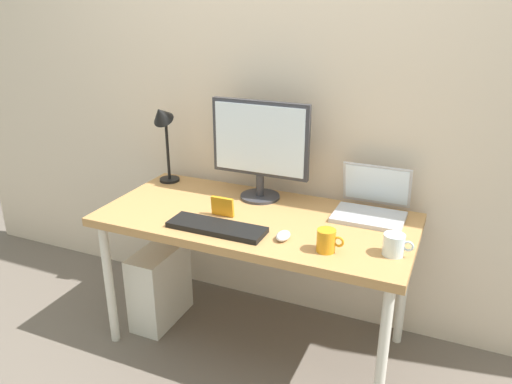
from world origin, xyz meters
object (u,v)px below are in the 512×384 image
(laptop, at_px, (372,203))
(glass_cup, at_px, (394,245))
(desk, at_px, (256,227))
(coffee_mug, at_px, (327,241))
(desk_lamp, at_px, (163,126))
(photo_frame, at_px, (222,206))
(computer_tower, at_px, (160,285))
(monitor, at_px, (260,145))
(keyboard, at_px, (217,227))
(mouse, at_px, (283,236))

(laptop, relative_size, glass_cup, 2.66)
(glass_cup, bearing_deg, desk, 169.02)
(coffee_mug, bearing_deg, desk_lamp, 157.89)
(photo_frame, xyz_separation_m, computer_tower, (-0.41, 0.03, -0.54))
(monitor, xyz_separation_m, laptop, (0.56, 0.02, -0.22))
(laptop, distance_m, photo_frame, 0.70)
(photo_frame, bearing_deg, laptop, 24.91)
(desk, bearing_deg, computer_tower, -176.55)
(keyboard, distance_m, computer_tower, 0.70)
(desk_lamp, relative_size, computer_tower, 1.06)
(photo_frame, bearing_deg, coffee_mug, -14.77)
(monitor, distance_m, laptop, 0.60)
(desk_lamp, bearing_deg, monitor, -0.07)
(glass_cup, xyz_separation_m, computer_tower, (-1.20, 0.09, -0.54))
(mouse, distance_m, photo_frame, 0.36)
(desk_lamp, height_order, coffee_mug, desk_lamp)
(laptop, distance_m, computer_tower, 1.21)
(keyboard, distance_m, glass_cup, 0.75)
(desk_lamp, bearing_deg, laptop, 0.97)
(desk_lamp, height_order, keyboard, desk_lamp)
(laptop, xyz_separation_m, computer_tower, (-1.04, -0.27, -0.55))
(coffee_mug, relative_size, computer_tower, 0.27)
(glass_cup, distance_m, photo_frame, 0.79)
(coffee_mug, distance_m, photo_frame, 0.56)
(keyboard, xyz_separation_m, glass_cup, (0.75, 0.08, 0.03))
(desk, bearing_deg, mouse, -41.07)
(desk, relative_size, keyboard, 3.32)
(monitor, distance_m, coffee_mug, 0.67)
(laptop, relative_size, computer_tower, 0.76)
(desk, distance_m, mouse, 0.28)
(glass_cup, height_order, photo_frame, photo_frame)
(photo_frame, bearing_deg, computer_tower, 176.02)
(desk, distance_m, glass_cup, 0.67)
(desk_lamp, xyz_separation_m, glass_cup, (1.28, -0.34, -0.27))
(coffee_mug, bearing_deg, keyboard, -179.85)
(laptop, relative_size, coffee_mug, 2.86)
(keyboard, bearing_deg, coffee_mug, 0.15)
(desk, relative_size, desk_lamp, 3.27)
(computer_tower, bearing_deg, desk, 3.45)
(coffee_mug, distance_m, computer_tower, 1.10)
(photo_frame, bearing_deg, glass_cup, -4.65)
(laptop, xyz_separation_m, coffee_mug, (-0.09, -0.44, -0.01))
(mouse, distance_m, computer_tower, 0.92)
(monitor, relative_size, computer_tower, 1.19)
(coffee_mug, height_order, glass_cup, coffee_mug)
(desk, bearing_deg, photo_frame, -156.69)
(laptop, height_order, photo_frame, laptop)
(desk, xyz_separation_m, coffee_mug, (0.40, -0.20, 0.11))
(mouse, relative_size, photo_frame, 0.82)
(glass_cup, relative_size, computer_tower, 0.29)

